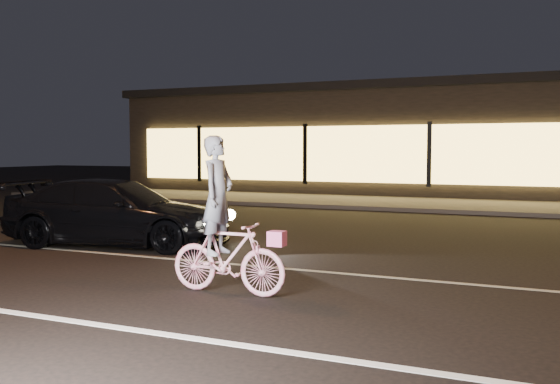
% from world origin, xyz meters
% --- Properties ---
extents(ground, '(90.00, 90.00, 0.00)m').
position_xyz_m(ground, '(0.00, 0.00, 0.00)').
color(ground, black).
rests_on(ground, ground).
extents(lane_stripe_near, '(60.00, 0.12, 0.01)m').
position_xyz_m(lane_stripe_near, '(0.00, -1.50, 0.00)').
color(lane_stripe_near, silver).
rests_on(lane_stripe_near, ground).
extents(lane_stripe_far, '(60.00, 0.10, 0.01)m').
position_xyz_m(lane_stripe_far, '(0.00, 2.00, 0.00)').
color(lane_stripe_far, gray).
rests_on(lane_stripe_far, ground).
extents(sidewalk, '(30.00, 4.00, 0.12)m').
position_xyz_m(sidewalk, '(0.00, 13.00, 0.06)').
color(sidewalk, '#383533').
rests_on(sidewalk, ground).
extents(storefront, '(25.40, 8.42, 4.20)m').
position_xyz_m(storefront, '(0.00, 18.97, 2.15)').
color(storefront, black).
rests_on(storefront, ground).
extents(cyclist, '(1.55, 0.53, 1.95)m').
position_xyz_m(cyclist, '(0.22, 0.24, 0.69)').
color(cyclist, '#F9497C').
rests_on(cyclist, ground).
extents(sedan, '(4.46, 2.44, 1.22)m').
position_xyz_m(sedan, '(-3.48, 2.82, 0.61)').
color(sedan, black).
rests_on(sedan, ground).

